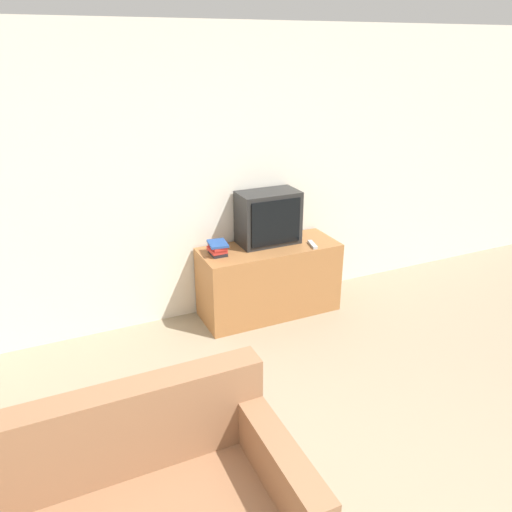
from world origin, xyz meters
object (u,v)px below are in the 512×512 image
object	(u,v)px
tv_stand	(269,280)
remote_on_stand	(313,245)
book_stack	(218,248)
television	(268,218)

from	to	relation	value
tv_stand	remote_on_stand	world-z (taller)	remote_on_stand
tv_stand	remote_on_stand	xyz separation A→B (m)	(0.37, -0.15, 0.35)
tv_stand	book_stack	size ratio (longest dim) A/B	5.91
tv_stand	television	distance (m)	0.60
book_stack	tv_stand	bearing A→B (deg)	-1.84
television	book_stack	bearing A→B (deg)	-171.48
book_stack	remote_on_stand	xyz separation A→B (m)	(0.88, -0.17, -0.05)
tv_stand	remote_on_stand	distance (m)	0.54
television	remote_on_stand	distance (m)	0.48
remote_on_stand	tv_stand	bearing A→B (deg)	158.08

